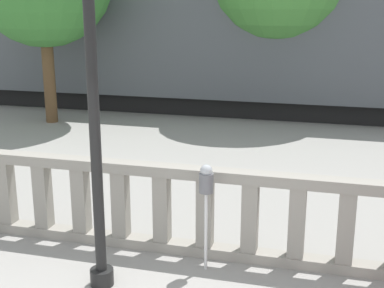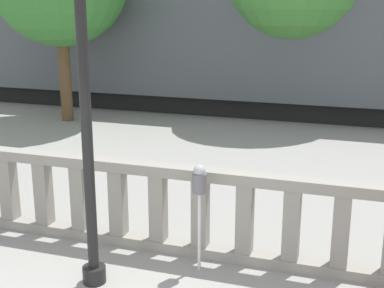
{
  "view_description": "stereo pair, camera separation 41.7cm",
  "coord_description": "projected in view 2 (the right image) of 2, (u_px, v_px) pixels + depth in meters",
  "views": [
    {
      "loc": [
        1.51,
        -3.4,
        3.26
      ],
      "look_at": [
        -0.44,
        3.86,
        1.22
      ],
      "focal_mm": 50.0,
      "sensor_mm": 36.0,
      "label": 1
    },
    {
      "loc": [
        1.91,
        -3.28,
        3.26
      ],
      "look_at": [
        -0.44,
        3.86,
        1.22
      ],
      "focal_mm": 50.0,
      "sensor_mm": 36.0,
      "label": 2
    }
  ],
  "objects": [
    {
      "name": "train_near",
      "position": [
        244.0,
        51.0,
        15.84
      ],
      "size": [
        29.1,
        2.91,
        4.02
      ],
      "color": "black",
      "rests_on": "ground"
    },
    {
      "name": "train_far",
      "position": [
        228.0,
        21.0,
        32.82
      ],
      "size": [
        25.22,
        3.14,
        4.36
      ],
      "color": "black",
      "rests_on": "ground"
    },
    {
      "name": "balustrade",
      "position": [
        200.0,
        213.0,
        6.9
      ],
      "size": [
        15.83,
        0.24,
        1.19
      ],
      "color": "gray",
      "rests_on": "ground"
    },
    {
      "name": "parking_meter",
      "position": [
        199.0,
        186.0,
        6.4
      ],
      "size": [
        0.17,
        0.17,
        1.37
      ],
      "color": "silver",
      "rests_on": "ground"
    }
  ]
}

